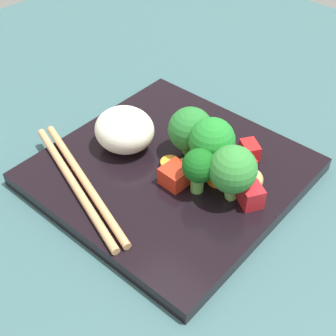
% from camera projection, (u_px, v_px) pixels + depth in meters
% --- Properties ---
extents(ground_plane, '(1.10, 1.10, 0.02)m').
position_uv_depth(ground_plane, '(170.00, 183.00, 0.56)').
color(ground_plane, '#34585B').
extents(square_plate, '(0.28, 0.28, 0.02)m').
position_uv_depth(square_plate, '(170.00, 172.00, 0.55)').
color(square_plate, black).
rests_on(square_plate, ground_plane).
extents(rice_mound, '(0.08, 0.09, 0.05)m').
position_uv_depth(rice_mound, '(124.00, 130.00, 0.55)').
color(rice_mound, white).
rests_on(rice_mound, square_plate).
extents(broccoli_floret_0, '(0.04, 0.04, 0.06)m').
position_uv_depth(broccoli_floret_0, '(199.00, 167.00, 0.49)').
color(broccoli_floret_0, '#64AE50').
rests_on(broccoli_floret_0, square_plate).
extents(broccoli_floret_1, '(0.05, 0.05, 0.07)m').
position_uv_depth(broccoli_floret_1, '(233.00, 170.00, 0.48)').
color(broccoli_floret_1, '#70B85B').
rests_on(broccoli_floret_1, square_plate).
extents(broccoli_floret_2, '(0.05, 0.05, 0.06)m').
position_uv_depth(broccoli_floret_2, '(189.00, 129.00, 0.54)').
color(broccoli_floret_2, '#74BE4C').
rests_on(broccoli_floret_2, square_plate).
extents(broccoli_floret_3, '(0.05, 0.05, 0.07)m').
position_uv_depth(broccoli_floret_3, '(212.00, 141.00, 0.51)').
color(broccoli_floret_3, '#73B660').
rests_on(broccoli_floret_3, square_plate).
extents(carrot_slice_0, '(0.03, 0.03, 0.01)m').
position_uv_depth(carrot_slice_0, '(172.00, 164.00, 0.54)').
color(carrot_slice_0, orange).
rests_on(carrot_slice_0, square_plate).
extents(carrot_slice_1, '(0.03, 0.03, 0.01)m').
position_uv_depth(carrot_slice_1, '(216.00, 157.00, 0.55)').
color(carrot_slice_1, '#FC9E33').
rests_on(carrot_slice_1, square_plate).
extents(carrot_slice_2, '(0.03, 0.03, 0.01)m').
position_uv_depth(carrot_slice_2, '(219.00, 178.00, 0.53)').
color(carrot_slice_2, orange).
rests_on(carrot_slice_2, square_plate).
extents(pepper_chunk_0, '(0.03, 0.03, 0.02)m').
position_uv_depth(pepper_chunk_0, '(175.00, 176.00, 0.52)').
color(pepper_chunk_0, red).
rests_on(pepper_chunk_0, square_plate).
extents(pepper_chunk_1, '(0.03, 0.03, 0.02)m').
position_uv_depth(pepper_chunk_1, '(243.00, 166.00, 0.53)').
color(pepper_chunk_1, red).
rests_on(pepper_chunk_1, square_plate).
extents(pepper_chunk_2, '(0.03, 0.03, 0.02)m').
position_uv_depth(pepper_chunk_2, '(250.00, 150.00, 0.55)').
color(pepper_chunk_2, red).
rests_on(pepper_chunk_2, square_plate).
extents(pepper_chunk_3, '(0.03, 0.03, 0.02)m').
position_uv_depth(pepper_chunk_3, '(251.00, 196.00, 0.49)').
color(pepper_chunk_3, red).
rests_on(pepper_chunk_3, square_plate).
extents(chicken_piece_0, '(0.04, 0.03, 0.02)m').
position_uv_depth(chicken_piece_0, '(248.00, 182.00, 0.51)').
color(chicken_piece_0, tan).
rests_on(chicken_piece_0, square_plate).
extents(chicken_piece_1, '(0.03, 0.03, 0.02)m').
position_uv_depth(chicken_piece_1, '(188.00, 167.00, 0.53)').
color(chicken_piece_1, tan).
rests_on(chicken_piece_1, square_plate).
extents(chicken_piece_2, '(0.03, 0.03, 0.02)m').
position_uv_depth(chicken_piece_2, '(215.00, 138.00, 0.57)').
color(chicken_piece_2, tan).
rests_on(chicken_piece_2, square_plate).
extents(chopstick_pair, '(0.08, 0.21, 0.01)m').
position_uv_depth(chopstick_pair, '(79.00, 182.00, 0.52)').
color(chopstick_pair, tan).
rests_on(chopstick_pair, square_plate).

